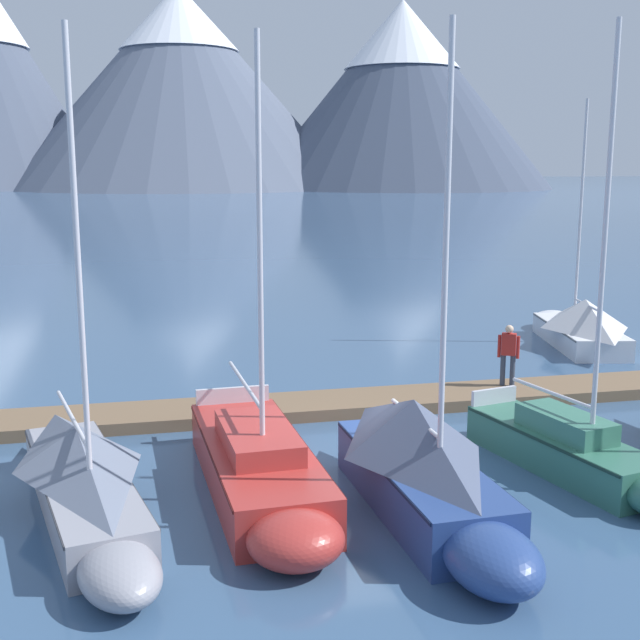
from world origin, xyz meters
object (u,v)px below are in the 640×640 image
at_px(sailboat_second_berth, 84,480).
at_px(sailboat_far_berth, 573,450).
at_px(sailboat_mid_dock_starboard, 425,467).
at_px(sailboat_mid_dock_port, 262,470).
at_px(person_on_dock, 508,351).
at_px(sailboat_end_of_dock, 579,323).

bearing_deg(sailboat_second_berth, sailboat_far_berth, 1.46).
bearing_deg(sailboat_mid_dock_starboard, sailboat_second_berth, 169.61).
bearing_deg(sailboat_far_berth, sailboat_mid_dock_starboard, -159.46).
distance_m(sailboat_second_berth, sailboat_mid_dock_port, 3.23).
height_order(sailboat_mid_dock_starboard, person_on_dock, sailboat_mid_dock_starboard).
bearing_deg(sailboat_far_berth, sailboat_end_of_dock, 61.41).
bearing_deg(sailboat_end_of_dock, sailboat_mid_dock_port, -138.12).
relative_size(sailboat_mid_dock_port, sailboat_far_berth, 0.96).
height_order(sailboat_mid_dock_port, sailboat_mid_dock_starboard, sailboat_mid_dock_port).
height_order(sailboat_mid_dock_starboard, sailboat_far_berth, sailboat_far_berth).
xyz_separation_m(sailboat_end_of_dock, person_on_dock, (-5.07, -5.55, 0.47)).
distance_m(sailboat_second_berth, sailboat_far_berth, 9.61).
height_order(sailboat_mid_dock_starboard, sailboat_end_of_dock, sailboat_mid_dock_starboard).
bearing_deg(sailboat_second_berth, sailboat_mid_dock_starboard, -10.39).
bearing_deg(person_on_dock, sailboat_mid_dock_port, -142.70).
relative_size(sailboat_second_berth, sailboat_mid_dock_starboard, 0.99).
bearing_deg(sailboat_end_of_dock, sailboat_second_berth, -143.90).
xyz_separation_m(sailboat_mid_dock_port, sailboat_far_berth, (6.39, -0.01, -0.02)).
height_order(sailboat_mid_dock_port, sailboat_far_berth, sailboat_far_berth).
bearing_deg(sailboat_second_berth, sailboat_mid_dock_port, 4.51).
xyz_separation_m(sailboat_mid_dock_starboard, sailboat_end_of_dock, (9.72, 12.57, -0.14)).
height_order(sailboat_mid_dock_port, sailboat_end_of_dock, sailboat_mid_dock_port).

